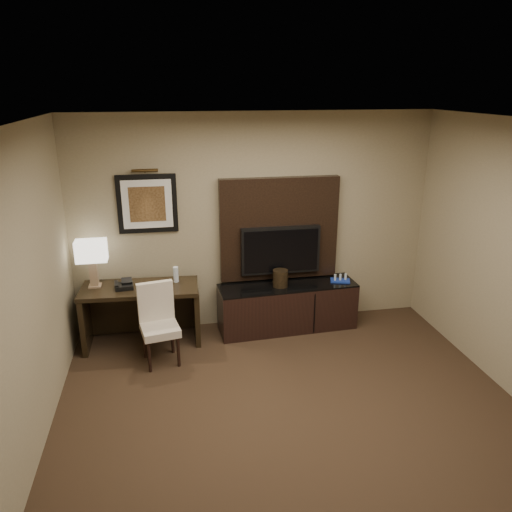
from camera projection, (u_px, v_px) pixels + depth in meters
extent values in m
cube|color=#2E1F15|center=(306.00, 446.00, 4.37)|extent=(4.50, 5.00, 0.01)
cube|color=silver|center=(318.00, 128.00, 3.48)|extent=(4.50, 5.00, 0.01)
cube|color=gray|center=(255.00, 223.00, 6.25)|extent=(4.50, 0.01, 2.70)
cube|color=gray|center=(6.00, 328.00, 3.54)|extent=(0.01, 5.00, 2.70)
cube|color=black|center=(142.00, 315.00, 6.00)|extent=(1.40, 0.67, 0.73)
cube|color=black|center=(287.00, 307.00, 6.38)|extent=(1.77, 0.58, 0.60)
cube|color=black|center=(279.00, 229.00, 6.27)|extent=(1.50, 0.12, 1.30)
cube|color=black|center=(281.00, 250.00, 6.26)|extent=(1.00, 0.08, 0.60)
cube|color=black|center=(147.00, 204.00, 5.91)|extent=(0.70, 0.04, 0.70)
cylinder|color=#412E15|center=(145.00, 171.00, 5.74)|extent=(0.04, 0.04, 0.30)
cube|color=#1951A4|center=(152.00, 288.00, 5.83)|extent=(0.28, 0.33, 0.02)
imported|color=#C3AC99|center=(148.00, 280.00, 5.81)|extent=(0.15, 0.04, 0.20)
cylinder|color=silver|center=(176.00, 274.00, 6.00)|extent=(0.08, 0.08, 0.19)
cylinder|color=black|center=(280.00, 278.00, 6.20)|extent=(0.22, 0.22, 0.21)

